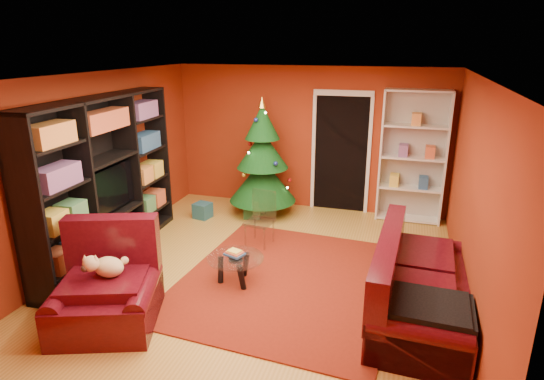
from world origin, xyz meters
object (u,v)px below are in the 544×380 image
(christmas_tree, at_px, (262,159))
(gift_box_red, at_px, (276,200))
(armchair, at_px, (105,287))
(media_unit, at_px, (106,180))
(acrylic_chair, at_px, (259,222))
(rug, at_px, (288,280))
(coffee_table, at_px, (236,270))
(gift_box_green, at_px, (252,209))
(white_bookshelf, at_px, (413,157))
(dog, at_px, (109,267))
(gift_box_teal, at_px, (203,210))
(sofa, at_px, (423,278))

(christmas_tree, height_order, gift_box_red, christmas_tree)
(gift_box_red, relative_size, armchair, 0.19)
(media_unit, height_order, acrylic_chair, media_unit)
(rug, height_order, gift_box_red, gift_box_red)
(rug, relative_size, coffee_table, 4.31)
(gift_box_green, height_order, armchair, armchair)
(white_bookshelf, xyz_separation_m, armchair, (-3.13, -4.20, -0.68))
(rug, relative_size, christmas_tree, 1.47)
(media_unit, xyz_separation_m, dog, (1.02, -1.44, -0.48))
(armchair, bearing_deg, gift_box_teal, 76.77)
(gift_box_green, relative_size, white_bookshelf, 0.12)
(gift_box_teal, height_order, armchair, armchair)
(gift_box_teal, xyz_separation_m, gift_box_red, (1.07, 0.98, -0.03))
(christmas_tree, distance_m, armchair, 3.84)
(media_unit, height_order, coffee_table, media_unit)
(christmas_tree, xyz_separation_m, gift_box_teal, (-0.96, -0.51, -0.90))
(white_bookshelf, bearing_deg, gift_box_red, -179.76)
(dog, distance_m, coffee_table, 1.62)
(armchair, relative_size, acrylic_chair, 1.50)
(gift_box_red, height_order, dog, dog)
(coffee_table, bearing_deg, gift_box_teal, 124.97)
(christmas_tree, bearing_deg, armchair, -99.05)
(rug, bearing_deg, armchair, -138.54)
(coffee_table, height_order, acrylic_chair, acrylic_chair)
(media_unit, distance_m, gift_box_red, 3.37)
(media_unit, relative_size, dog, 7.49)
(gift_box_green, height_order, coffee_table, coffee_table)
(gift_box_red, distance_m, sofa, 4.03)
(media_unit, height_order, dog, media_unit)
(armchair, bearing_deg, sofa, -0.46)
(dog, bearing_deg, christmas_tree, 61.57)
(gift_box_red, height_order, acrylic_chair, acrylic_chair)
(media_unit, distance_m, armchair, 1.93)
(christmas_tree, xyz_separation_m, white_bookshelf, (2.53, 0.45, 0.09))
(rug, distance_m, christmas_tree, 2.71)
(media_unit, height_order, gift_box_teal, media_unit)
(rug, distance_m, armchair, 2.28)
(christmas_tree, relative_size, coffee_table, 2.94)
(acrylic_chair, bearing_deg, gift_box_green, 122.23)
(gift_box_green, height_order, white_bookshelf, white_bookshelf)
(christmas_tree, relative_size, acrylic_chair, 2.78)
(acrylic_chair, bearing_deg, media_unit, -146.79)
(christmas_tree, distance_m, gift_box_green, 0.92)
(christmas_tree, bearing_deg, dog, -98.74)
(christmas_tree, distance_m, gift_box_teal, 1.41)
(media_unit, xyz_separation_m, gift_box_teal, (0.62, 1.74, -1.01))
(gift_box_green, height_order, sofa, sofa)
(coffee_table, bearing_deg, gift_box_red, 96.28)
(rug, bearing_deg, acrylic_chair, 126.90)
(armchair, xyz_separation_m, acrylic_chair, (0.97, 2.42, -0.07))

